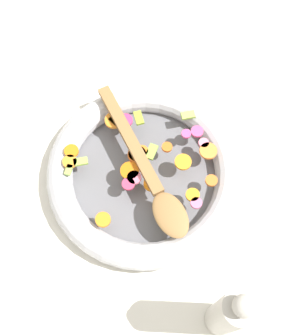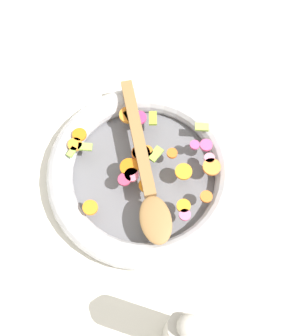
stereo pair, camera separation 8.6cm
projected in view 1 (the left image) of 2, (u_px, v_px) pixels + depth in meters
name	position (u px, v px, depth m)	size (l,w,h in m)	color
ground_plane	(144.00, 178.00, 0.91)	(4.00, 4.00, 0.00)	silver
skillet	(144.00, 174.00, 0.89)	(0.37, 0.37, 0.05)	slate
chopped_vegetables	(145.00, 158.00, 0.87)	(0.29, 0.29, 0.01)	orange
wooden_spoon	(149.00, 175.00, 0.85)	(0.24, 0.28, 0.01)	olive
pepper_mill	(230.00, 314.00, 0.71)	(0.05, 0.05, 0.23)	#B2ADA3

